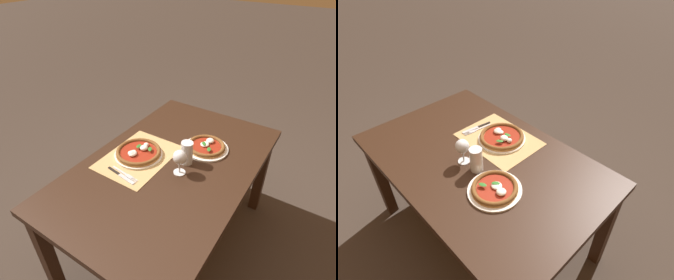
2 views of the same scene
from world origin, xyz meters
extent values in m
plane|color=#382D26|center=(0.00, 0.00, 0.00)|extent=(24.00, 24.00, 0.00)
cube|color=black|center=(0.00, 0.00, 0.72)|extent=(1.48, 0.93, 0.04)
cube|color=black|center=(-0.68, -0.41, 0.35)|extent=(0.07, 0.07, 0.70)
cube|color=black|center=(0.68, -0.41, 0.35)|extent=(0.07, 0.07, 0.70)
cube|color=black|center=(0.68, 0.41, 0.35)|extent=(0.07, 0.07, 0.70)
cube|color=tan|center=(0.05, -0.20, 0.74)|extent=(0.49, 0.36, 0.00)
cylinder|color=silver|center=(0.04, -0.21, 0.75)|extent=(0.30, 0.30, 0.01)
cylinder|color=#B77F42|center=(0.04, -0.21, 0.76)|extent=(0.28, 0.28, 0.01)
torus|color=brown|center=(0.04, -0.21, 0.77)|extent=(0.28, 0.28, 0.02)
cylinder|color=maroon|center=(0.04, -0.21, 0.77)|extent=(0.23, 0.23, 0.00)
ellipsoid|color=white|center=(0.00, -0.20, 0.78)|extent=(0.05, 0.05, 0.03)
ellipsoid|color=white|center=(0.07, -0.23, 0.78)|extent=(0.04, 0.04, 0.02)
ellipsoid|color=white|center=(-0.04, -0.21, 0.78)|extent=(0.04, 0.03, 0.03)
ellipsoid|color=white|center=(0.09, -0.23, 0.78)|extent=(0.04, 0.04, 0.03)
ellipsoid|color=white|center=(0.08, -0.22, 0.78)|extent=(0.06, 0.05, 0.03)
ellipsoid|color=#286B23|center=(0.01, -0.23, 0.79)|extent=(0.05, 0.03, 0.00)
ellipsoid|color=#286B23|center=(-0.01, -0.15, 0.79)|extent=(0.05, 0.04, 0.00)
cylinder|color=silver|center=(-0.25, 0.11, 0.75)|extent=(0.28, 0.28, 0.01)
cylinder|color=#B77F42|center=(-0.25, 0.11, 0.76)|extent=(0.24, 0.24, 0.01)
torus|color=brown|center=(-0.25, 0.11, 0.77)|extent=(0.24, 0.24, 0.02)
cylinder|color=maroon|center=(-0.25, 0.11, 0.76)|extent=(0.19, 0.19, 0.00)
ellipsoid|color=white|center=(-0.25, 0.10, 0.77)|extent=(0.06, 0.06, 0.02)
ellipsoid|color=white|center=(-0.30, 0.11, 0.78)|extent=(0.05, 0.05, 0.03)
ellipsoid|color=#286B23|center=(-0.21, 0.15, 0.78)|extent=(0.05, 0.04, 0.00)
ellipsoid|color=#286B23|center=(-0.25, 0.10, 0.78)|extent=(0.05, 0.05, 0.00)
cylinder|color=silver|center=(0.04, 0.09, 0.74)|extent=(0.07, 0.07, 0.00)
cylinder|color=silver|center=(0.04, 0.09, 0.78)|extent=(0.01, 0.01, 0.06)
ellipsoid|color=silver|center=(0.04, 0.09, 0.85)|extent=(0.08, 0.08, 0.08)
ellipsoid|color=#AD5B14|center=(0.04, 0.09, 0.84)|extent=(0.07, 0.07, 0.05)
cylinder|color=silver|center=(-0.06, 0.08, 0.81)|extent=(0.07, 0.07, 0.15)
cylinder|color=black|center=(-0.06, 0.08, 0.80)|extent=(0.07, 0.07, 0.12)
cylinder|color=silver|center=(-0.06, 0.08, 0.86)|extent=(0.07, 0.07, 0.02)
cube|color=#B7B7BC|center=(0.22, -0.21, 0.75)|extent=(0.03, 0.12, 0.00)
cube|color=#B7B7BC|center=(0.23, -0.13, 0.75)|extent=(0.03, 0.05, 0.00)
cylinder|color=#B7B7BC|center=(0.24, -0.09, 0.75)|extent=(0.01, 0.04, 0.00)
cylinder|color=#B7B7BC|center=(0.24, -0.09, 0.75)|extent=(0.01, 0.04, 0.00)
cylinder|color=#B7B7BC|center=(0.23, -0.09, 0.75)|extent=(0.01, 0.04, 0.00)
cylinder|color=#B7B7BC|center=(0.23, -0.09, 0.75)|extent=(0.01, 0.04, 0.00)
cube|color=black|center=(0.24, -0.23, 0.75)|extent=(0.03, 0.10, 0.01)
cube|color=#B7B7BC|center=(0.25, -0.13, 0.75)|extent=(0.04, 0.12, 0.00)
camera|label=1|loc=(1.11, 0.71, 1.80)|focal=30.00mm
camera|label=2|loc=(-1.00, 0.75, 1.84)|focal=30.00mm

